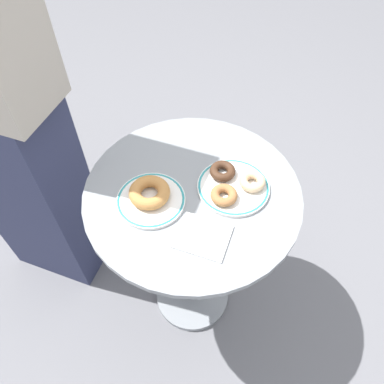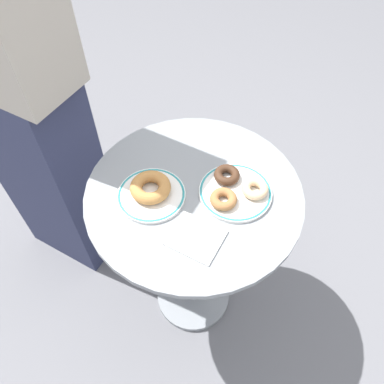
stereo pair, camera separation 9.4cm
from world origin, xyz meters
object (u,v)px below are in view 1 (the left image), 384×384
(cafe_table, at_px, (192,234))
(donut_old_fashioned, at_px, (149,192))
(donut_chocolate, at_px, (223,171))
(donut_cinnamon, at_px, (224,195))
(plate_left, at_px, (151,200))
(plate_right, at_px, (233,187))
(donut_glazed, at_px, (252,181))
(paper_napkin, at_px, (203,236))

(cafe_table, relative_size, donut_old_fashioned, 6.58)
(donut_old_fashioned, height_order, donut_chocolate, donut_old_fashioned)
(cafe_table, distance_m, donut_cinnamon, 0.26)
(plate_left, bearing_deg, donut_chocolate, 21.21)
(plate_right, distance_m, donut_old_fashioned, 0.23)
(cafe_table, distance_m, donut_chocolate, 0.27)
(donut_old_fashioned, height_order, donut_glazed, donut_old_fashioned)
(donut_old_fashioned, distance_m, donut_cinnamon, 0.20)
(cafe_table, distance_m, donut_old_fashioned, 0.28)
(donut_chocolate, distance_m, donut_cinnamon, 0.08)
(cafe_table, height_order, plate_left, plate_left)
(plate_left, relative_size, donut_chocolate, 2.56)
(donut_chocolate, xyz_separation_m, donut_cinnamon, (-0.00, -0.08, 0.00))
(paper_napkin, bearing_deg, donut_glazed, 46.85)
(plate_right, distance_m, donut_glazed, 0.05)
(plate_right, relative_size, donut_chocolate, 2.76)
(donut_glazed, bearing_deg, paper_napkin, -133.15)
(donut_old_fashioned, xyz_separation_m, donut_chocolate, (0.20, 0.07, -0.00))
(donut_glazed, xyz_separation_m, donut_chocolate, (-0.08, 0.04, 0.00))
(donut_chocolate, xyz_separation_m, paper_napkin, (-0.07, -0.19, -0.02))
(donut_chocolate, bearing_deg, plate_left, -158.79)
(plate_right, relative_size, donut_cinnamon, 2.76)
(donut_glazed, relative_size, paper_napkin, 0.56)
(cafe_table, bearing_deg, donut_chocolate, 29.63)
(cafe_table, height_order, donut_chocolate, donut_chocolate)
(donut_old_fashioned, height_order, paper_napkin, donut_old_fashioned)
(plate_left, distance_m, donut_cinnamon, 0.19)
(paper_napkin, bearing_deg, donut_cinnamon, 60.64)
(plate_left, height_order, paper_napkin, plate_left)
(cafe_table, distance_m, plate_right, 0.25)
(donut_cinnamon, xyz_separation_m, paper_napkin, (-0.06, -0.11, -0.02))
(plate_left, distance_m, donut_glazed, 0.28)
(plate_left, bearing_deg, donut_glazed, 7.50)
(plate_left, height_order, donut_old_fashioned, donut_old_fashioned)
(cafe_table, relative_size, paper_napkin, 5.58)
(plate_left, relative_size, donut_glazed, 2.56)
(plate_left, distance_m, plate_right, 0.23)
(plate_left, xyz_separation_m, donut_glazed, (0.28, 0.04, 0.02))
(plate_right, xyz_separation_m, donut_old_fashioned, (-0.23, -0.03, 0.02))
(plate_left, xyz_separation_m, plate_right, (0.22, 0.03, 0.00))
(donut_cinnamon, height_order, paper_napkin, donut_cinnamon)
(donut_cinnamon, bearing_deg, donut_glazed, 27.67)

